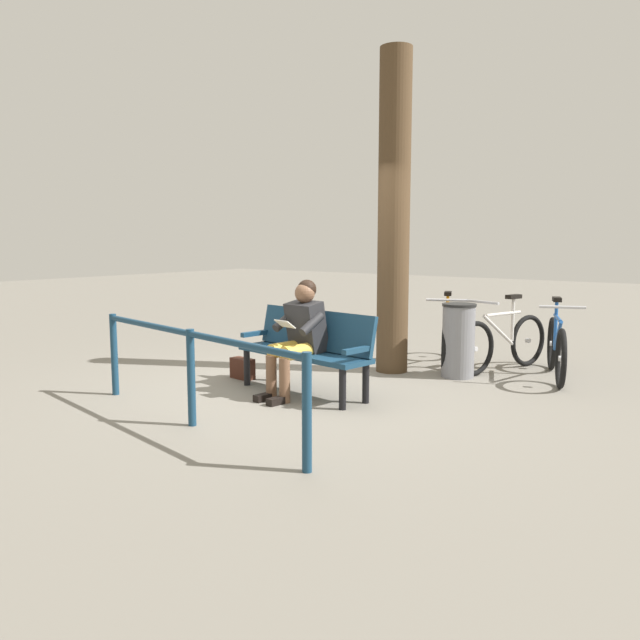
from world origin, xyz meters
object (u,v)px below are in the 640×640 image
Objects in this scene: litter_bin at (458,340)px; bicycle_green at (503,342)px; person_reading at (299,332)px; handbag at (243,368)px; bench at (308,345)px; tree_trunk at (394,214)px; bicycle_red at (446,337)px; bicycle_orange at (556,348)px.

bicycle_green reaches higher than litter_bin.
person_reading is 2.76m from bicycle_green.
handbag is 3.18m from bicycle_green.
tree_trunk reaches higher than bench.
litter_bin is (-0.94, -1.81, -0.23)m from person_reading.
person_reading is 2.06m from tree_trunk.
person_reading is 1.38× the size of litter_bin.
bicycle_red is at bearing -94.44° from person_reading.
bicycle_red is at bearing -95.59° from bench.
person_reading reaches higher than litter_bin.
bicycle_orange is 0.65m from bicycle_green.
tree_trunk reaches higher than litter_bin.
person_reading is 3.08m from bicycle_orange.
bicycle_red reaches higher than handbag.
litter_bin is at bearing 12.81° from bicycle_red.
bicycle_red is at bearing -110.35° from bicycle_orange.
bench is 2.61m from bicycle_green.
person_reading is (-0.01, 0.17, 0.16)m from bench.
litter_bin is (-0.79, -0.18, -1.47)m from tree_trunk.
handbag is 2.67m from bicycle_red.
bench is 1.05× the size of bicycle_red.
person_reading is 0.76× the size of bicycle_orange.
bicycle_orange is at bearing -122.38° from bench.
bicycle_green reaches higher than bench.
bicycle_red is (-0.52, -2.22, -0.15)m from bench.
tree_trunk is at bearing -129.87° from handbag.
person_reading is at bearing 101.47° from bench.
person_reading is at bearing 84.76° from tree_trunk.
bench is at bearing 59.95° from litter_bin.
handbag is at bearing -74.65° from bicycle_orange.
tree_trunk is 4.39× the size of litter_bin.
tree_trunk is 1.76m from bicycle_red.
litter_bin is 0.54× the size of bicycle_green.
bicycle_green is at bearing -108.97° from person_reading.
handbag is 0.08× the size of tree_trunk.
bicycle_orange is at bearing -155.50° from tree_trunk.
litter_bin is (-1.97, -1.59, 0.32)m from handbag.
bicycle_orange is at bearing -147.09° from litter_bin.
bicycle_orange is at bearing -120.21° from person_reading.
handbag is at bearing 4.56° from bench.
handbag is (1.02, -0.06, -0.39)m from bench.
bicycle_red is at bearing -115.59° from tree_trunk.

